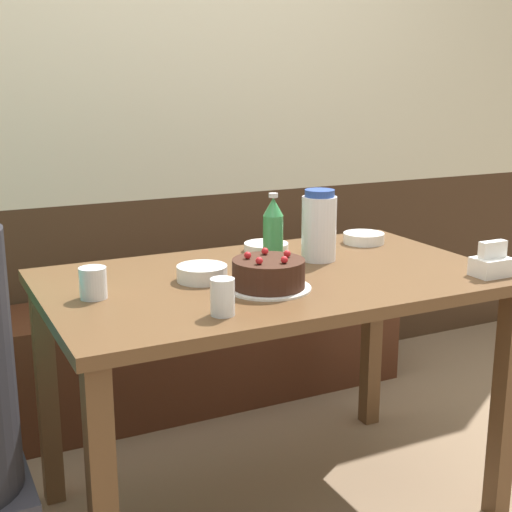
{
  "coord_description": "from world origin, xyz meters",
  "views": [
    {
      "loc": [
        -0.94,
        -1.8,
        1.34
      ],
      "look_at": [
        -0.03,
        0.05,
        0.82
      ],
      "focal_mm": 50.0,
      "sensor_mm": 36.0,
      "label": 1
    }
  ],
  "objects_px": {
    "bowl_rice_small": "(266,247)",
    "glass_tumbler_short": "(93,283)",
    "birthday_cake": "(269,274)",
    "bowl_soup_white": "(202,273)",
    "water_pitcher": "(319,226)",
    "glass_water_tall": "(223,297)",
    "bowl_side_dish": "(364,238)",
    "bench_seat": "(180,351)",
    "soju_bottle": "(273,229)",
    "napkin_holder": "(491,263)"
  },
  "relations": [
    {
      "from": "birthday_cake",
      "to": "water_pitcher",
      "type": "height_order",
      "value": "water_pitcher"
    },
    {
      "from": "bowl_side_dish",
      "to": "glass_tumbler_short",
      "type": "height_order",
      "value": "glass_tumbler_short"
    },
    {
      "from": "water_pitcher",
      "to": "glass_water_tall",
      "type": "xyz_separation_m",
      "value": [
        -0.5,
        -0.37,
        -0.06
      ]
    },
    {
      "from": "water_pitcher",
      "to": "glass_water_tall",
      "type": "bearing_deg",
      "value": -143.39
    },
    {
      "from": "napkin_holder",
      "to": "soju_bottle",
      "type": "bearing_deg",
      "value": 138.39
    },
    {
      "from": "bowl_rice_small",
      "to": "bowl_soup_white",
      "type": "bearing_deg",
      "value": -144.01
    },
    {
      "from": "bowl_soup_white",
      "to": "bowl_side_dish",
      "type": "relative_size",
      "value": 1.01
    },
    {
      "from": "napkin_holder",
      "to": "glass_water_tall",
      "type": "bearing_deg",
      "value": 178.62
    },
    {
      "from": "bowl_side_dish",
      "to": "bowl_soup_white",
      "type": "bearing_deg",
      "value": -164.22
    },
    {
      "from": "water_pitcher",
      "to": "bowl_soup_white",
      "type": "xyz_separation_m",
      "value": [
        -0.43,
        -0.06,
        -0.09
      ]
    },
    {
      "from": "birthday_cake",
      "to": "napkin_holder",
      "type": "relative_size",
      "value": 2.16
    },
    {
      "from": "water_pitcher",
      "to": "glass_tumbler_short",
      "type": "xyz_separation_m",
      "value": [
        -0.75,
        -0.09,
        -0.07
      ]
    },
    {
      "from": "soju_bottle",
      "to": "glass_tumbler_short",
      "type": "distance_m",
      "value": 0.63
    },
    {
      "from": "birthday_cake",
      "to": "water_pitcher",
      "type": "xyz_separation_m",
      "value": [
        0.29,
        0.22,
        0.07
      ]
    },
    {
      "from": "glass_tumbler_short",
      "to": "soju_bottle",
      "type": "bearing_deg",
      "value": 13.08
    },
    {
      "from": "bench_seat",
      "to": "napkin_holder",
      "type": "height_order",
      "value": "napkin_holder"
    },
    {
      "from": "bowl_rice_small",
      "to": "glass_water_tall",
      "type": "xyz_separation_m",
      "value": [
        -0.4,
        -0.55,
        0.03
      ]
    },
    {
      "from": "bench_seat",
      "to": "glass_tumbler_short",
      "type": "relative_size",
      "value": 23.38
    },
    {
      "from": "bench_seat",
      "to": "napkin_holder",
      "type": "bearing_deg",
      "value": -62.97
    },
    {
      "from": "bowl_side_dish",
      "to": "glass_tumbler_short",
      "type": "distance_m",
      "value": 1.04
    },
    {
      "from": "bowl_soup_white",
      "to": "bowl_rice_small",
      "type": "height_order",
      "value": "bowl_soup_white"
    },
    {
      "from": "soju_bottle",
      "to": "bowl_soup_white",
      "type": "height_order",
      "value": "soju_bottle"
    },
    {
      "from": "bowl_side_dish",
      "to": "glass_water_tall",
      "type": "height_order",
      "value": "glass_water_tall"
    },
    {
      "from": "water_pitcher",
      "to": "napkin_holder",
      "type": "height_order",
      "value": "water_pitcher"
    },
    {
      "from": "water_pitcher",
      "to": "bowl_soup_white",
      "type": "bearing_deg",
      "value": -171.92
    },
    {
      "from": "soju_bottle",
      "to": "napkin_holder",
      "type": "bearing_deg",
      "value": -41.61
    },
    {
      "from": "birthday_cake",
      "to": "bowl_side_dish",
      "type": "distance_m",
      "value": 0.66
    },
    {
      "from": "soju_bottle",
      "to": "bowl_rice_small",
      "type": "relative_size",
      "value": 1.46
    },
    {
      "from": "bowl_soup_white",
      "to": "glass_water_tall",
      "type": "relative_size",
      "value": 1.57
    },
    {
      "from": "glass_water_tall",
      "to": "glass_tumbler_short",
      "type": "distance_m",
      "value": 0.37
    },
    {
      "from": "glass_water_tall",
      "to": "bowl_soup_white",
      "type": "bearing_deg",
      "value": 77.18
    },
    {
      "from": "bowl_side_dish",
      "to": "glass_tumbler_short",
      "type": "relative_size",
      "value": 1.72
    },
    {
      "from": "soju_bottle",
      "to": "bowl_soup_white",
      "type": "bearing_deg",
      "value": -158.83
    },
    {
      "from": "bowl_soup_white",
      "to": "bowl_side_dish",
      "type": "bearing_deg",
      "value": 15.78
    },
    {
      "from": "bench_seat",
      "to": "glass_tumbler_short",
      "type": "bearing_deg",
      "value": -122.88
    },
    {
      "from": "glass_water_tall",
      "to": "glass_tumbler_short",
      "type": "height_order",
      "value": "glass_water_tall"
    },
    {
      "from": "soju_bottle",
      "to": "napkin_holder",
      "type": "xyz_separation_m",
      "value": [
        0.5,
        -0.44,
        -0.07
      ]
    },
    {
      "from": "bench_seat",
      "to": "napkin_holder",
      "type": "distance_m",
      "value": 1.39
    },
    {
      "from": "bench_seat",
      "to": "glass_water_tall",
      "type": "distance_m",
      "value": 1.28
    },
    {
      "from": "bench_seat",
      "to": "bowl_rice_small",
      "type": "distance_m",
      "value": 0.79
    },
    {
      "from": "napkin_holder",
      "to": "bench_seat",
      "type": "bearing_deg",
      "value": 117.03
    },
    {
      "from": "birthday_cake",
      "to": "bowl_soup_white",
      "type": "distance_m",
      "value": 0.21
    },
    {
      "from": "glass_water_tall",
      "to": "birthday_cake",
      "type": "bearing_deg",
      "value": 36.28
    },
    {
      "from": "birthday_cake",
      "to": "bowl_side_dish",
      "type": "relative_size",
      "value": 1.65
    },
    {
      "from": "bowl_rice_small",
      "to": "glass_tumbler_short",
      "type": "xyz_separation_m",
      "value": [
        -0.65,
        -0.27,
        0.03
      ]
    },
    {
      "from": "bench_seat",
      "to": "glass_water_tall",
      "type": "bearing_deg",
      "value": -104.32
    },
    {
      "from": "birthday_cake",
      "to": "bowl_soup_white",
      "type": "xyz_separation_m",
      "value": [
        -0.13,
        0.16,
        -0.02
      ]
    },
    {
      "from": "napkin_holder",
      "to": "bowl_rice_small",
      "type": "distance_m",
      "value": 0.73
    },
    {
      "from": "bowl_soup_white",
      "to": "birthday_cake",
      "type": "bearing_deg",
      "value": -49.89
    },
    {
      "from": "bowl_side_dish",
      "to": "soju_bottle",
      "type": "bearing_deg",
      "value": -168.23
    }
  ]
}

